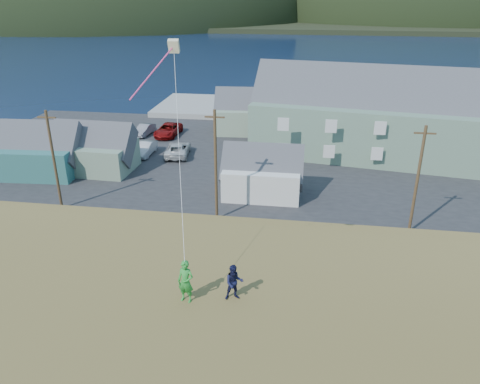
{
  "coord_description": "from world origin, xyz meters",
  "views": [
    {
      "loc": [
        5.01,
        -33.5,
        18.35
      ],
      "look_at": [
        1.83,
        -12.09,
        8.8
      ],
      "focal_mm": 35.0,
      "sensor_mm": 36.0,
      "label": 1
    }
  ],
  "objects_px": {
    "lodge": "(411,118)",
    "kite_flyer_green": "(186,281)",
    "wharf": "(240,108)",
    "shed_palegreen_far": "(255,112)",
    "shed_teal": "(39,151)",
    "shed_palegreen_near": "(93,149)",
    "shed_white": "(262,173)",
    "kite_flyer_navy": "(234,282)"
  },
  "relations": [
    {
      "from": "shed_teal",
      "to": "lodge",
      "type": "bearing_deg",
      "value": 11.56
    },
    {
      "from": "lodge",
      "to": "kite_flyer_navy",
      "type": "distance_m",
      "value": 41.25
    },
    {
      "from": "lodge",
      "to": "shed_teal",
      "type": "distance_m",
      "value": 40.57
    },
    {
      "from": "lodge",
      "to": "kite_flyer_navy",
      "type": "height_order",
      "value": "lodge"
    },
    {
      "from": "shed_palegreen_far",
      "to": "lodge",
      "type": "bearing_deg",
      "value": -27.54
    },
    {
      "from": "shed_palegreen_near",
      "to": "kite_flyer_green",
      "type": "distance_m",
      "value": 35.72
    },
    {
      "from": "shed_palegreen_far",
      "to": "wharf",
      "type": "bearing_deg",
      "value": 104.21
    },
    {
      "from": "wharf",
      "to": "shed_palegreen_far",
      "type": "bearing_deg",
      "value": -71.87
    },
    {
      "from": "wharf",
      "to": "shed_palegreen_far",
      "type": "relative_size",
      "value": 2.33
    },
    {
      "from": "shed_palegreen_far",
      "to": "kite_flyer_navy",
      "type": "bearing_deg",
      "value": -88.18
    },
    {
      "from": "wharf",
      "to": "shed_teal",
      "type": "xyz_separation_m",
      "value": [
        -16.63,
        -30.63,
        2.11
      ]
    },
    {
      "from": "lodge",
      "to": "shed_palegreen_near",
      "type": "distance_m",
      "value": 35.22
    },
    {
      "from": "shed_teal",
      "to": "shed_palegreen_far",
      "type": "height_order",
      "value": "shed_palegreen_far"
    },
    {
      "from": "kite_flyer_green",
      "to": "kite_flyer_navy",
      "type": "bearing_deg",
      "value": 23.91
    },
    {
      "from": "shed_palegreen_near",
      "to": "shed_palegreen_far",
      "type": "relative_size",
      "value": 0.81
    },
    {
      "from": "kite_flyer_green",
      "to": "wharf",
      "type": "bearing_deg",
      "value": 107.93
    },
    {
      "from": "shed_palegreen_near",
      "to": "shed_palegreen_far",
      "type": "xyz_separation_m",
      "value": [
        15.4,
        17.09,
        0.34
      ]
    },
    {
      "from": "wharf",
      "to": "shed_palegreen_near",
      "type": "relative_size",
      "value": 2.87
    },
    {
      "from": "shed_teal",
      "to": "kite_flyer_navy",
      "type": "relative_size",
      "value": 6.1
    },
    {
      "from": "shed_palegreen_near",
      "to": "shed_palegreen_far",
      "type": "distance_m",
      "value": 23.0
    },
    {
      "from": "shed_palegreen_near",
      "to": "shed_palegreen_far",
      "type": "height_order",
      "value": "shed_palegreen_far"
    },
    {
      "from": "kite_flyer_navy",
      "to": "lodge",
      "type": "bearing_deg",
      "value": 53.89
    },
    {
      "from": "shed_palegreen_near",
      "to": "kite_flyer_navy",
      "type": "xyz_separation_m",
      "value": [
        20.1,
        -29.76,
        5.51
      ]
    },
    {
      "from": "lodge",
      "to": "kite_flyer_green",
      "type": "relative_size",
      "value": 20.94
    },
    {
      "from": "shed_palegreen_near",
      "to": "kite_flyer_green",
      "type": "height_order",
      "value": "kite_flyer_green"
    },
    {
      "from": "lodge",
      "to": "shed_palegreen_far",
      "type": "xyz_separation_m",
      "value": [
        -18.58,
        8.13,
        -2.05
      ]
    },
    {
      "from": "shed_teal",
      "to": "shed_palegreen_far",
      "type": "xyz_separation_m",
      "value": [
        20.51,
        18.76,
        0.21
      ]
    },
    {
      "from": "lodge",
      "to": "kite_flyer_green",
      "type": "height_order",
      "value": "lodge"
    },
    {
      "from": "wharf",
      "to": "lodge",
      "type": "xyz_separation_m",
      "value": [
        22.46,
        -19.99,
        4.37
      ]
    },
    {
      "from": "wharf",
      "to": "shed_palegreen_near",
      "type": "bearing_deg",
      "value": -111.69
    },
    {
      "from": "shed_white",
      "to": "shed_palegreen_far",
      "type": "xyz_separation_m",
      "value": [
        -3.21,
        20.92,
        0.44
      ]
    },
    {
      "from": "shed_teal",
      "to": "shed_palegreen_near",
      "type": "distance_m",
      "value": 5.38
    },
    {
      "from": "shed_white",
      "to": "kite_flyer_navy",
      "type": "height_order",
      "value": "kite_flyer_navy"
    },
    {
      "from": "wharf",
      "to": "kite_flyer_navy",
      "type": "xyz_separation_m",
      "value": [
        8.59,
        -58.71,
        7.49
      ]
    },
    {
      "from": "shed_white",
      "to": "kite_flyer_green",
      "type": "height_order",
      "value": "kite_flyer_green"
    },
    {
      "from": "shed_teal",
      "to": "kite_flyer_green",
      "type": "relative_size",
      "value": 5.16
    },
    {
      "from": "kite_flyer_navy",
      "to": "wharf",
      "type": "bearing_deg",
      "value": 81.93
    },
    {
      "from": "shed_palegreen_far",
      "to": "kite_flyer_navy",
      "type": "distance_m",
      "value": 47.36
    },
    {
      "from": "lodge",
      "to": "shed_palegreen_far",
      "type": "bearing_deg",
      "value": 165.01
    },
    {
      "from": "lodge",
      "to": "wharf",
      "type": "bearing_deg",
      "value": 146.97
    },
    {
      "from": "shed_teal",
      "to": "kite_flyer_green",
      "type": "height_order",
      "value": "kite_flyer_green"
    },
    {
      "from": "kite_flyer_navy",
      "to": "shed_palegreen_near",
      "type": "bearing_deg",
      "value": 107.64
    }
  ]
}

